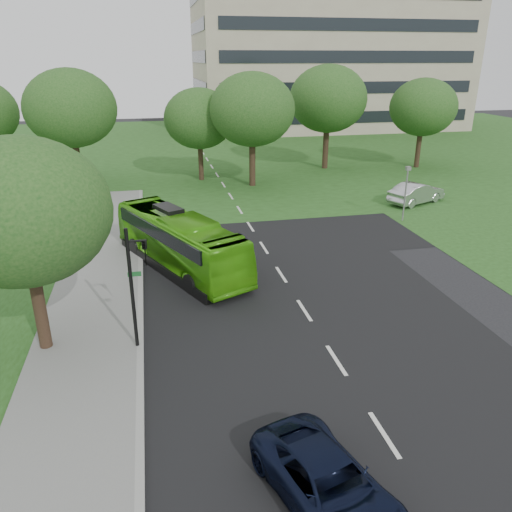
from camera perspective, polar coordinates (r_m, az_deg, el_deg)
The scene contains 14 objects.
ground at distance 20.68m, azimuth 7.19°, elevation -8.76°, with size 160.00×160.00×0.00m, color black.
street_surfaces at distance 41.25m, azimuth -3.60°, elevation 7.10°, with size 120.00×120.00×0.15m.
office_building at distance 83.60m, azimuth 8.27°, elevation 22.97°, with size 40.10×20.10×25.00m.
tree_park_a at distance 44.43m, azimuth -20.43°, elevation 15.52°, with size 7.33×7.33×9.74m.
tree_park_b at distance 45.57m, azimuth -6.52°, elevation 15.33°, with size 6.15×6.15×8.06m.
tree_park_c at distance 43.04m, azimuth -0.44°, elevation 16.38°, with size 7.11×7.11×9.44m.
tree_park_d at distance 50.81m, azimuth 8.24°, elevation 17.34°, with size 7.49×7.49×9.90m.
tree_park_e at distance 53.46m, azimuth 18.56°, elevation 15.80°, with size 6.49×6.49×8.65m.
tree_side_near at distance 19.00m, azimuth -25.14°, elevation 4.57°, with size 6.09×6.09×8.09m.
bus at distance 26.49m, azimuth -8.75°, elevation 1.66°, with size 2.44×10.43×2.90m, color #4BB513.
sedan at distance 40.26m, azimuth 17.86°, elevation 6.87°, with size 1.70×4.88×1.61m, color #B4B4B9.
suv at distance 13.62m, azimuth 8.28°, elevation -24.40°, with size 2.20×4.77×1.33m, color black.
traffic_light at distance 18.74m, azimuth -13.64°, elevation -2.74°, with size 0.79×0.24×4.88m.
camera_pole at distance 35.15m, azimuth 16.79°, elevation 7.65°, with size 0.38×0.35×3.75m.
Camera 1 is at (-6.19, -16.73, 10.44)m, focal length 35.00 mm.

